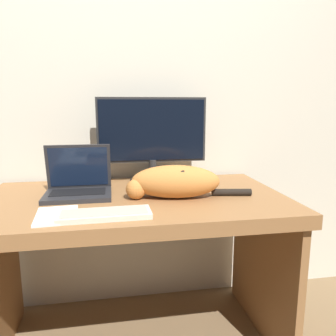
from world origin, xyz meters
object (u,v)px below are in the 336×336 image
external_keyboard (105,214)px  cat (174,181)px  laptop (78,186)px  monitor (152,138)px

external_keyboard → cat: 0.38m
laptop → external_keyboard: bearing=-68.9°
laptop → cat: 0.44m
laptop → external_keyboard: 0.34m
cat → external_keyboard: bearing=-136.0°
monitor → cat: (0.06, -0.32, -0.16)m
monitor → cat: 0.37m
monitor → external_keyboard: bearing=-114.8°
laptop → cat: (0.43, -0.11, 0.03)m
external_keyboard → laptop: bearing=109.5°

